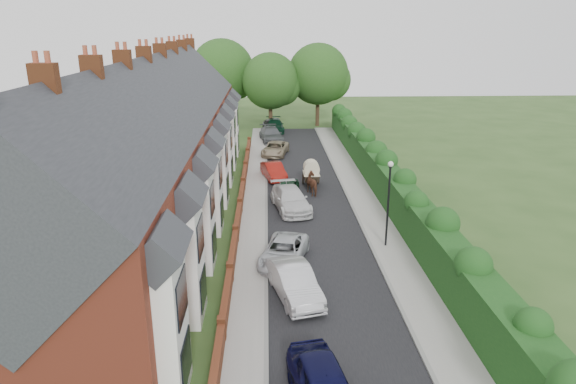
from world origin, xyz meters
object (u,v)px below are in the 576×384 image
lamppost (389,193)px  car_red (274,171)px  horse (314,184)px  horse_cart (311,171)px  car_silver_b (284,252)px  car_grey (271,135)px  car_green (287,190)px  car_black (271,125)px  car_white (291,199)px  car_beige (275,149)px  car_silver_a (294,282)px

lamppost → car_red: bearing=114.0°
horse → lamppost: bearing=90.0°
horse → horse_cart: 2.15m
car_silver_b → horse: (2.64, 11.82, 0.18)m
car_grey → horse_cart: bearing=-87.4°
lamppost → car_silver_b: (-5.99, -1.82, -2.65)m
car_green → car_black: size_ratio=0.91×
car_green → car_red: (-0.91, 5.04, 0.03)m
car_white → horse: horse is taller
car_red → car_grey: size_ratio=0.76×
car_red → car_beige: size_ratio=0.87×
lamppost → car_red: lamppost is taller
car_white → car_silver_a: bearing=-102.5°
car_silver_b → car_green: bearing=101.2°
car_red → horse: (2.98, -4.20, 0.15)m
lamppost → car_black: bearing=100.5°
car_silver_b → car_white: 8.45m
horse_cart → horse: bearing=-90.0°
lamppost → car_silver_b: bearing=-163.1°
horse → horse_cart: bearing=-108.5°
car_green → car_red: size_ratio=0.93×
car_red → car_grey: 14.47m
lamppost → horse_cart: 12.74m
car_black → horse: size_ratio=2.15×
car_silver_a → car_white: size_ratio=0.89×
car_beige → car_white: bearing=-75.5°
lamppost → car_white: (-5.25, 6.60, -2.53)m
car_silver_b → horse_cart: bearing=93.4°
car_beige → car_black: bearing=103.2°
car_silver_b → car_green: (0.57, 10.98, 0.01)m
horse_cart → car_grey: bearing=100.5°
car_silver_b → car_silver_a: bearing=-70.2°
horse_cart → car_white: bearing=-109.1°
car_silver_a → car_white: bearing=73.7°
car_silver_a → car_red: car_silver_a is taller
car_silver_a → car_silver_b: car_silver_a is taller
car_red → horse_cart: size_ratio=1.42×
lamppost → car_white: lamppost is taller
car_white → lamppost: bearing=-62.3°
lamppost → car_grey: 29.48m
car_red → car_green: bearing=-93.4°
lamppost → car_black: lamppost is taller
car_silver_a → car_beige: size_ratio=0.99×
car_beige → lamppost: bearing=-63.3°
car_silver_a → car_green: bearing=74.6°
car_silver_b → car_white: size_ratio=0.89×
car_silver_a → car_green: 14.72m
car_beige → car_black: 12.16m
lamppost → car_green: 10.97m
car_silver_b → car_red: (-0.34, 16.02, 0.03)m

